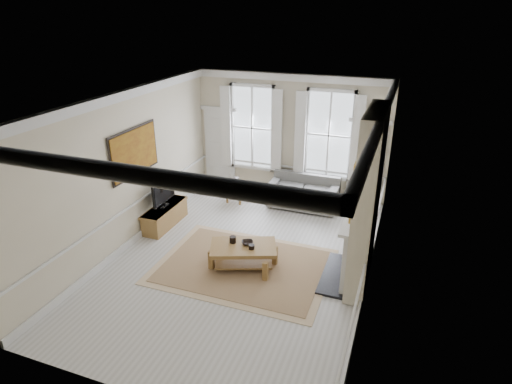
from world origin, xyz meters
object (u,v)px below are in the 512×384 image
at_px(sofa, 304,194).
at_px(side_table, 236,186).
at_px(coffee_table, 243,249).
at_px(tv_stand, 165,216).

distance_m(sofa, side_table, 1.85).
xyz_separation_m(sofa, coffee_table, (-0.44, -3.25, 0.06)).
relative_size(sofa, coffee_table, 1.19).
height_order(sofa, side_table, sofa).
relative_size(coffee_table, tv_stand, 1.07).
relative_size(sofa, side_table, 3.20).
bearing_deg(side_table, tv_stand, -119.83).
bearing_deg(coffee_table, sofa, 61.27).
height_order(sofa, tv_stand, sofa).
distance_m(coffee_table, tv_stand, 2.68).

